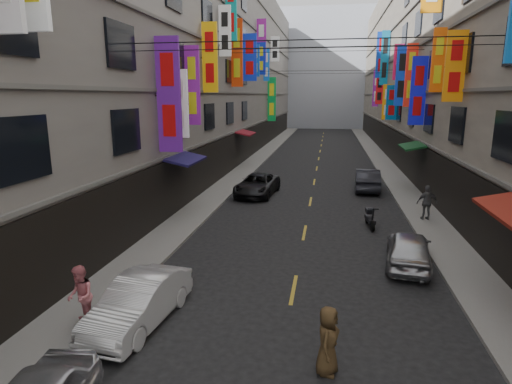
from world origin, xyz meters
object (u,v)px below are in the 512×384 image
at_px(car_right_mid, 409,249).
at_px(scooter_far_right, 370,218).
at_px(car_right_far, 367,180).
at_px(pedestrian_lfar, 80,296).
at_px(car_left_mid, 139,302).
at_px(pedestrian_crossing, 328,341).
at_px(car_left_far, 257,185).
at_px(pedestrian_rfar, 427,202).

bearing_deg(car_right_mid, scooter_far_right, -70.08).
xyz_separation_m(car_right_far, pedestrian_lfar, (-8.96, -19.13, 0.24)).
relative_size(car_left_mid, pedestrian_crossing, 2.47).
distance_m(car_right_mid, pedestrian_lfar, 11.21).
distance_m(scooter_far_right, car_left_far, 8.66).
bearing_deg(pedestrian_lfar, car_left_far, 137.14).
relative_size(scooter_far_right, car_left_mid, 0.45).
bearing_deg(scooter_far_right, pedestrian_lfar, 45.84).
relative_size(scooter_far_right, pedestrian_lfar, 1.08).
bearing_deg(car_left_mid, car_right_mid, 41.10).
bearing_deg(car_left_mid, pedestrian_lfar, -153.21).
distance_m(car_right_mid, pedestrian_crossing, 7.46).
height_order(scooter_far_right, car_left_mid, car_left_mid).
height_order(car_left_mid, pedestrian_crossing, pedestrian_crossing).
relative_size(scooter_far_right, car_right_far, 0.41).
bearing_deg(car_right_far, car_left_far, 22.87).
xyz_separation_m(car_right_mid, pedestrian_lfar, (-9.40, -6.10, 0.30)).
height_order(car_right_far, pedestrian_rfar, pedestrian_rfar).
height_order(pedestrian_rfar, pedestrian_crossing, pedestrian_rfar).
xyz_separation_m(car_right_mid, car_right_far, (-0.44, 13.03, 0.06)).
relative_size(car_left_far, pedestrian_rfar, 2.72).
bearing_deg(car_right_far, scooter_far_right, 88.94).
relative_size(scooter_far_right, pedestrian_crossing, 1.12).
bearing_deg(car_left_mid, car_right_far, 74.13).
bearing_deg(pedestrian_crossing, scooter_far_right, 2.63).
relative_size(car_right_mid, car_right_far, 0.89).
distance_m(car_left_far, pedestrian_rfar, 10.28).
bearing_deg(pedestrian_rfar, car_left_mid, 39.51).
height_order(scooter_far_right, pedestrian_rfar, pedestrian_rfar).
relative_size(pedestrian_rfar, pedestrian_crossing, 1.08).
distance_m(scooter_far_right, pedestrian_crossing, 11.70).
relative_size(car_right_mid, pedestrian_rfar, 2.23).
relative_size(car_left_far, pedestrian_crossing, 2.95).
xyz_separation_m(scooter_far_right, car_right_far, (0.53, 8.37, 0.28)).
xyz_separation_m(car_left_far, car_right_mid, (7.42, -10.45, 0.00)).
xyz_separation_m(car_right_mid, pedestrian_crossing, (-2.90, -6.87, 0.14)).
bearing_deg(car_right_far, pedestrian_rfar, 110.81).
xyz_separation_m(car_left_far, car_right_far, (6.97, 2.58, 0.06)).
bearing_deg(pedestrian_crossing, car_left_mid, 87.87).
relative_size(car_right_mid, pedestrian_lfar, 2.31).
bearing_deg(pedestrian_lfar, car_right_mid, 86.96).
bearing_deg(car_left_far, scooter_far_right, -37.11).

